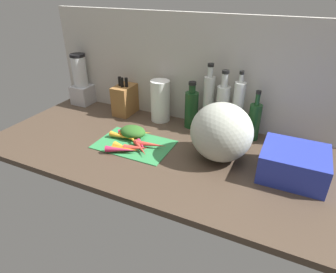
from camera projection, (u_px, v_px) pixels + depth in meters
ground_plane at (154, 149)px, 147.21cm from camera, size 170.00×80.00×3.00cm
wall_back at (184, 69)px, 162.62cm from camera, size 170.00×3.00×60.00cm
cutting_board at (134, 144)px, 147.53cm from camera, size 38.43×25.24×0.80cm
carrot_0 at (132, 138)px, 148.80cm from camera, size 14.05×12.29×3.16cm
carrot_1 at (136, 148)px, 140.30cm from camera, size 12.18×7.51×3.30cm
carrot_2 at (142, 145)px, 143.32cm from camera, size 9.62×8.95×2.29cm
carrot_3 at (152, 145)px, 143.11cm from camera, size 15.77×6.34×3.01cm
carrot_4 at (123, 147)px, 140.41cm from camera, size 10.75×4.45×3.50cm
carrot_5 at (120, 150)px, 138.89cm from camera, size 14.97×7.81×3.20cm
carrot_6 at (136, 133)px, 154.27cm from camera, size 16.43×10.92×2.59cm
carrot_7 at (133, 131)px, 156.19cm from camera, size 13.99×12.25×3.17cm
carrot_8 at (128, 137)px, 150.13cm from camera, size 12.72×7.31×3.04cm
carrot_9 at (120, 136)px, 151.07cm from camera, size 12.12×3.41×3.05cm
carrot_10 at (125, 149)px, 139.26cm from camera, size 13.14×6.75×3.13cm
carrot_11 at (140, 148)px, 140.73cm from camera, size 12.57×10.84×2.58cm
carrot_greens_pile at (133, 132)px, 152.24cm from camera, size 14.10×10.85×5.97cm
winter_squash at (221, 132)px, 130.48cm from camera, size 28.49×26.73×27.37cm
knife_block at (125, 99)px, 178.20cm from camera, size 10.20×15.94×23.47cm
blender_appliance at (81, 83)px, 190.71cm from camera, size 12.39×12.39×33.21cm
paper_towel_roll at (160, 101)px, 168.15cm from camera, size 11.16×11.16×24.31cm
bottle_0 at (191, 108)px, 160.89cm from camera, size 7.48×7.48×26.52cm
bottle_1 at (208, 102)px, 156.97cm from camera, size 5.92×5.92×36.88cm
bottle_2 at (222, 108)px, 153.13cm from camera, size 6.89×6.89×34.81cm
bottle_3 at (237, 109)px, 149.92cm from camera, size 5.81×5.81×35.32cm
bottle_4 at (254, 121)px, 148.71cm from camera, size 6.33×6.33×26.69cm
dish_rack at (293, 163)px, 121.48cm from camera, size 26.56×24.15×12.65cm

